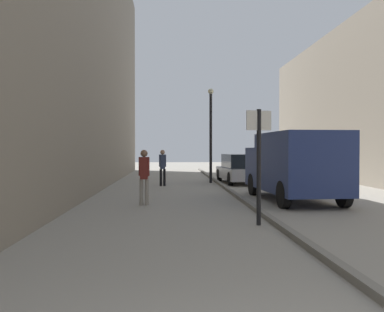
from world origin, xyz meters
TOP-DOWN VIEW (x-y plane):
  - ground_plane at (0.00, 12.00)m, footprint 80.00×80.00m
  - building_facade_left at (-5.26, 12.00)m, footprint 3.32×40.00m
  - kerb_strip at (1.58, 12.00)m, footprint 0.16×40.00m
  - pedestrian_main_foreground at (-1.58, 10.93)m, footprint 0.33×0.22m
  - pedestrian_mid_block at (-1.13, 17.48)m, footprint 0.33×0.22m
  - delivery_van at (3.29, 11.74)m, footprint 2.27×5.14m
  - parked_car at (2.75, 18.89)m, footprint 2.04×4.30m
  - street_sign_post at (1.20, 7.46)m, footprint 0.59×0.17m
  - lamp_post at (1.27, 19.13)m, footprint 0.28×0.28m

SIDE VIEW (x-z plane):
  - ground_plane at x=0.00m, z-range 0.00..0.00m
  - kerb_strip at x=1.58m, z-range 0.00..0.12m
  - parked_car at x=2.75m, z-range -0.01..1.44m
  - pedestrian_mid_block at x=-1.13m, z-range 0.13..1.80m
  - pedestrian_main_foreground at x=-1.58m, z-range 0.13..1.82m
  - delivery_van at x=3.29m, z-range 0.09..2.32m
  - street_sign_post at x=1.20m, z-range 0.25..2.85m
  - lamp_post at x=1.27m, z-range 0.34..5.10m
  - building_facade_left at x=-5.26m, z-range 0.00..13.03m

